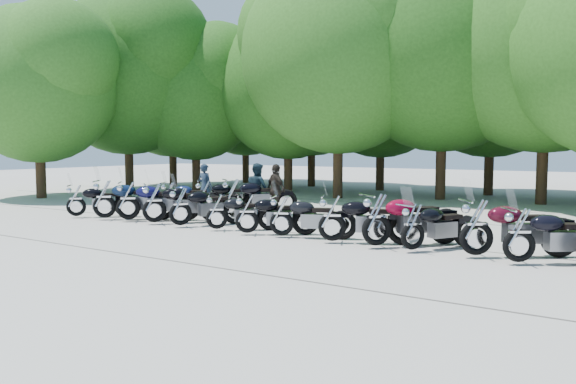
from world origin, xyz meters
The scene contains 32 objects.
ground centered at (0.00, 0.00, 0.00)m, with size 90.00×90.00×0.00m, color #9C978C.
tree_0 centered at (-15.42, 12.98, 5.45)m, with size 7.50×7.50×9.21m.
tree_1 centered at (-12.04, 11.24, 5.06)m, with size 6.97×6.97×8.55m.
tree_2 centered at (-7.25, 12.84, 5.31)m, with size 7.31×7.31×8.97m.
tree_3 centered at (-3.57, 11.24, 6.32)m, with size 8.70×8.70×10.67m.
tree_4 centered at (0.54, 13.09, 6.64)m, with size 9.13×9.13×11.20m.
tree_5 centered at (4.61, 13.20, 6.57)m, with size 9.04×9.04×11.10m.
tree_9 centered at (-13.53, 17.59, 5.52)m, with size 7.59×7.59×9.32m.
tree_10 centered at (-8.29, 16.97, 5.66)m, with size 7.78×7.78×9.55m.
tree_11 centered at (-3.76, 16.43, 5.49)m, with size 7.56×7.56×9.28m.
tree_12 centered at (1.80, 16.47, 5.72)m, with size 7.88×7.88×9.67m.
tree_16 centered at (-14.83, 4.00, 5.06)m, with size 6.97×6.97×8.55m.
tree_17 centered at (-14.68, 9.00, 6.04)m, with size 8.31×8.31×10.20m.
motorcycle_0 centered at (-7.49, 0.36, 0.61)m, with size 0.66×2.17×1.22m, color black, non-canonical shape.
motorcycle_1 centered at (-6.26, 0.50, 0.72)m, with size 0.77×2.54×1.44m, color #0C1A34, non-canonical shape.
motorcycle_2 centered at (-5.31, 0.63, 0.71)m, with size 0.76×2.50×1.41m, color #0D0C37, non-canonical shape.
motorcycle_3 centered at (-4.18, 0.63, 0.70)m, with size 0.75×2.47×1.40m, color black, non-canonical shape.
motorcycle_4 centered at (-3.10, 0.60, 0.65)m, with size 0.70×2.31×1.31m, color black, non-canonical shape.
motorcycle_5 centered at (-1.79, 0.65, 0.58)m, with size 0.62×2.04×1.15m, color black, non-canonical shape.
motorcycle_6 centered at (-0.64, 0.51, 0.60)m, with size 0.65×2.14×1.21m, color black, non-canonical shape.
motorcycle_7 centered at (0.36, 0.64, 0.61)m, with size 0.66×2.16×1.22m, color black, non-canonical shape.
motorcycle_8 centered at (1.85, 0.58, 0.66)m, with size 0.71×2.34×1.32m, color black, non-canonical shape.
motorcycle_9 centered at (3.01, 0.55, 0.71)m, with size 0.77×2.52×1.43m, color maroon, non-canonical shape.
motorcycle_10 centered at (3.88, 0.54, 0.61)m, with size 0.66×2.16×1.22m, color black, non-canonical shape.
motorcycle_11 centered at (5.22, 0.62, 0.70)m, with size 0.76×2.48×1.40m, color #3C0815, non-canonical shape.
motorcycle_12 centered at (6.11, 0.38, 0.64)m, with size 0.69×2.27×1.28m, color black, non-canonical shape.
motorcycle_14 centered at (-6.02, 3.11, 0.61)m, with size 0.66×2.16×1.22m, color #0E183E, non-canonical shape.
motorcycle_15 centered at (-4.56, 3.35, 0.66)m, with size 0.72×2.35×1.33m, color black, non-canonical shape.
motorcycle_16 centered at (-3.36, 3.35, 0.72)m, with size 0.77×2.54×1.43m, color black, non-canonical shape.
rider_0 centered at (-5.60, 4.53, 0.85)m, with size 0.62×0.40×1.69m, color #1B2738.
rider_1 centered at (-3.01, 4.27, 0.88)m, with size 0.86×0.67×1.77m, color #1C323B.
rider_2 centered at (-2.28, 4.31, 0.87)m, with size 1.02×0.43×1.74m, color black.
Camera 1 is at (8.15, -11.23, 2.34)m, focal length 35.00 mm.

